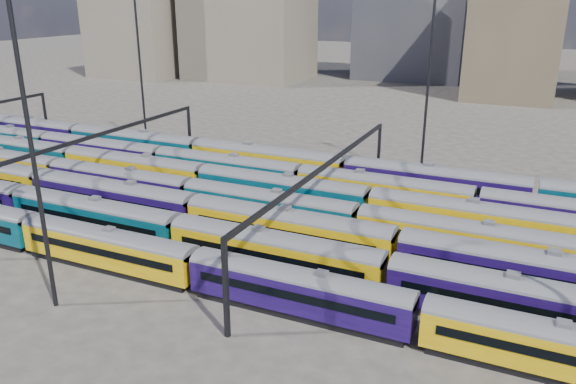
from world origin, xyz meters
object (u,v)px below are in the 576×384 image
at_px(rake_1, 388,271).
at_px(mast_2, 30,139).
at_px(rake_0, 298,287).
at_px(rake_2, 113,195).

xyz_separation_m(rake_1, mast_2, (-24.30, -12.00, 11.32)).
bearing_deg(mast_2, rake_0, 20.71).
relative_size(rake_0, rake_1, 1.08).
distance_m(rake_1, mast_2, 29.37).
distance_m(rake_0, rake_1, 7.65).
relative_size(rake_0, rake_2, 1.23).
relative_size(rake_2, mast_2, 4.20).
height_order(rake_1, rake_2, rake_2).
height_order(rake_0, rake_2, rake_2).
bearing_deg(rake_1, mast_2, -153.72).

